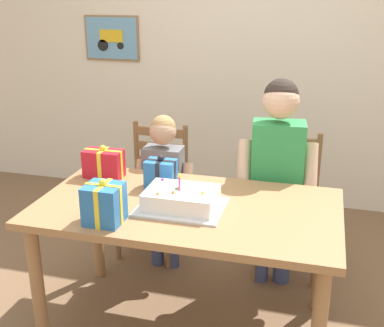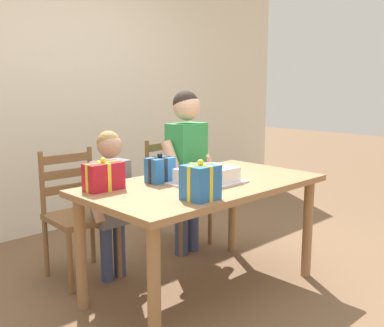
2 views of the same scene
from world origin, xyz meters
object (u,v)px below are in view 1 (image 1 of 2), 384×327
Objects in this scene: dining_table at (187,221)px; gift_box_beside_cake at (161,174)px; child_older at (277,165)px; chair_left at (154,189)px; chair_right at (287,204)px; birthday_cake at (181,200)px; gift_box_red_large at (104,204)px; child_younger at (164,178)px; gift_box_corner_small at (104,164)px.

gift_box_beside_cake is (-0.21, 0.19, 0.18)m from dining_table.
dining_table is at bearing -124.63° from child_older.
gift_box_beside_cake is 0.21× the size of chair_left.
birthday_cake is at bearing -119.81° from chair_right.
child_older is (0.42, 0.64, 0.01)m from birthday_cake.
dining_table is 6.94× the size of gift_box_red_large.
chair_left is at bearing 166.36° from child_older.
gift_box_beside_cake reaches higher than chair_left.
dining_table is at bearing -61.08° from child_younger.
gift_box_red_large is 1.16× the size of gift_box_beside_cake.
gift_box_red_large is 0.21× the size of child_younger.
child_younger reaches higher than birthday_cake.
child_older reaches higher than child_younger.
chair_right is (0.47, 0.80, -0.19)m from dining_table.
gift_box_red_large is at bearing -137.71° from dining_table.
chair_right is 0.86× the size of child_younger.
gift_box_red_large reaches higher than birthday_cake.
gift_box_red_large is (-0.31, -0.25, 0.05)m from birthday_cake.
dining_table is 0.73m from child_older.
child_younger is (0.26, 0.33, -0.19)m from gift_box_corner_small.
gift_box_corner_small is (-0.59, 0.26, 0.18)m from dining_table.
child_younger reaches higher than chair_left.
chair_left reaches higher than dining_table.
dining_table is 0.95m from chair_left.
dining_table is at bearing -59.46° from chair_left.
dining_table is 0.48m from gift_box_red_large.
birthday_cake is 0.65m from gift_box_corner_small.
gift_box_beside_cake is (0.12, 0.49, -0.02)m from gift_box_red_large.
chair_left is (-0.46, 0.85, -0.34)m from birthday_cake.
dining_table is 1.72× the size of chair_left.
birthday_cake is 2.24× the size of gift_box_beside_cake.
chair_right is at bearing 41.94° from gift_box_beside_cake.
gift_box_red_large reaches higher than gift_box_beside_cake.
chair_right is (0.80, 1.10, -0.39)m from gift_box_red_large.
child_older is at bearing -106.82° from chair_right.
gift_box_beside_cake is 0.98m from chair_right.
gift_box_red_large reaches higher than gift_box_corner_small.
child_younger is at bearing 106.58° from gift_box_beside_cake.
gift_box_corner_small is (-0.38, 0.07, 0.00)m from gift_box_beside_cake.
chair_right is at bearing -0.01° from chair_left.
chair_right is at bearing 54.00° from gift_box_red_large.
dining_table is 1.72× the size of chair_right.
child_younger is (0.00, 0.89, -0.20)m from gift_box_red_large.
birthday_cake reaches higher than dining_table.
gift_box_red_large is 1.15m from child_older.
child_younger is at bearing -55.26° from chair_left.
child_younger is at bearing 89.76° from gift_box_red_large.
chair_right is 0.69× the size of child_older.
chair_right is at bearing 59.57° from dining_table.
gift_box_beside_cake is 0.76m from chair_left.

